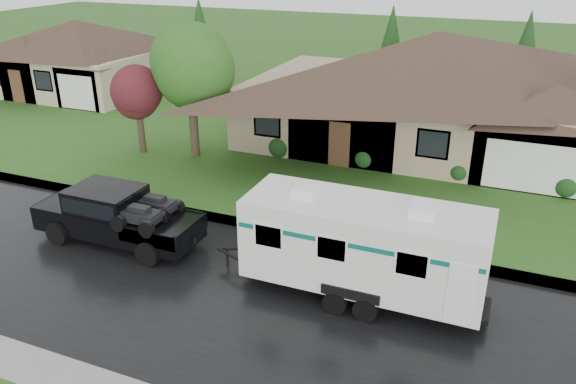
# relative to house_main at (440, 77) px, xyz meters

# --- Properties ---
(ground) EXTENTS (140.00, 140.00, 0.00)m
(ground) POSITION_rel_house_main_xyz_m (-2.29, -13.84, -3.59)
(ground) COLOR #32591B
(ground) RESTS_ON ground
(road) EXTENTS (140.00, 8.00, 0.01)m
(road) POSITION_rel_house_main_xyz_m (-2.29, -15.84, -3.59)
(road) COLOR black
(road) RESTS_ON ground
(curb) EXTENTS (140.00, 0.50, 0.15)m
(curb) POSITION_rel_house_main_xyz_m (-2.29, -11.59, -3.52)
(curb) COLOR gray
(curb) RESTS_ON ground
(lawn) EXTENTS (140.00, 26.00, 0.15)m
(lawn) POSITION_rel_house_main_xyz_m (-2.29, 1.16, -3.52)
(lawn) COLOR #32591B
(lawn) RESTS_ON ground
(house_main) EXTENTS (19.44, 10.80, 6.90)m
(house_main) POSITION_rel_house_main_xyz_m (0.00, 0.00, 0.00)
(house_main) COLOR gray
(house_main) RESTS_ON lawn
(house_far) EXTENTS (10.80, 8.64, 5.80)m
(house_far) POSITION_rel_house_main_xyz_m (-24.07, 2.02, -0.62)
(house_far) COLOR tan
(house_far) RESTS_ON lawn
(tree_left_green) EXTENTS (3.74, 3.74, 6.19)m
(tree_left_green) POSITION_rel_house_main_xyz_m (-10.38, -6.11, 0.86)
(tree_left_green) COLOR #382B1E
(tree_left_green) RESTS_ON lawn
(tree_red) EXTENTS (2.50, 2.50, 4.14)m
(tree_red) POSITION_rel_house_main_xyz_m (-13.07, -6.64, -0.57)
(tree_red) COLOR #382B1E
(tree_red) RESTS_ON lawn
(shrub_row) EXTENTS (13.60, 1.00, 1.00)m
(shrub_row) POSITION_rel_house_main_xyz_m (-0.29, -4.54, -2.94)
(shrub_row) COLOR #143814
(shrub_row) RESTS_ON lawn
(pickup_truck) EXTENTS (5.88, 2.23, 1.96)m
(pickup_truck) POSITION_rel_house_main_xyz_m (-8.62, -14.34, -2.54)
(pickup_truck) COLOR black
(pickup_truck) RESTS_ON ground
(travel_trailer) EXTENTS (7.25, 2.55, 3.25)m
(travel_trailer) POSITION_rel_house_main_xyz_m (0.18, -14.34, -1.87)
(travel_trailer) COLOR silver
(travel_trailer) RESTS_ON ground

